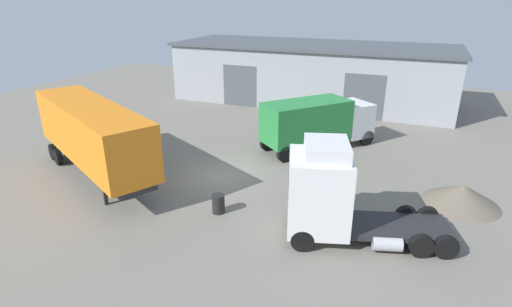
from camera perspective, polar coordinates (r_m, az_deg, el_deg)
ground_plane at (r=22.17m, az=-4.63°, el=-3.19°), size 60.00×60.00×0.00m
warehouse_building at (r=37.90m, az=8.00°, el=11.35°), size 24.97×9.07×5.23m
tractor_unit_white at (r=16.21m, az=10.60°, el=-5.74°), size 6.90×4.30×4.14m
container_trailer_grey at (r=22.53m, az=-22.37°, el=2.75°), size 10.58×7.14×4.12m
box_truck_white at (r=25.77m, az=8.78°, el=4.60°), size 6.61×7.22×3.21m
gravel_pile at (r=21.36m, az=27.34°, el=-5.24°), size 3.53×3.53×1.01m
oil_drum at (r=18.43m, az=-5.39°, el=-7.16°), size 0.58×0.58×0.88m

